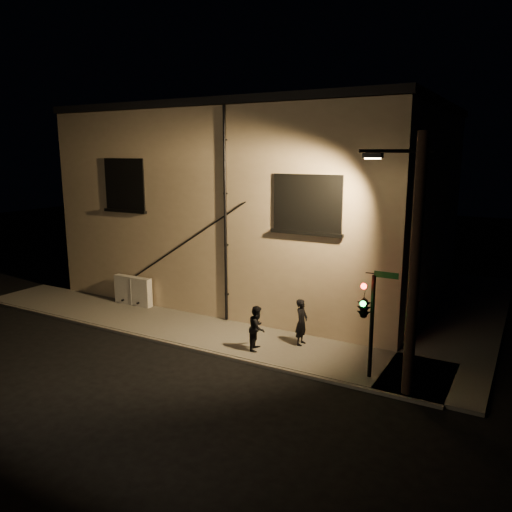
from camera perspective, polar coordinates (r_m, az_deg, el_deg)
The scene contains 8 objects.
ground at distance 17.11m, azimuth -3.61°, elevation -11.45°, with size 90.00×90.00×0.00m, color black.
sidewalk at distance 20.18m, azimuth 6.22°, elevation -7.65°, with size 21.00×16.00×0.12m.
building at distance 25.13m, azimuth 1.74°, elevation 6.39°, with size 16.20×12.23×8.80m.
utility_cabinet at distance 22.76m, azimuth -13.87°, elevation -3.86°, with size 1.93×0.32×1.27m, color silver.
pedestrian_a at distance 17.60m, azimuth 5.22°, elevation -7.52°, with size 0.60×0.39×1.64m, color black.
pedestrian_b at distance 17.12m, azimuth 0.14°, elevation -8.21°, with size 0.75×0.58×1.54m, color black.
traffic_signal at distance 14.99m, azimuth 12.32°, elevation -5.65°, with size 1.34×1.93×3.28m.
streetlamp_pole at distance 13.97m, azimuth 17.40°, elevation -0.67°, with size 2.03×1.39×7.27m.
Camera 1 is at (8.64, -13.16, 6.71)m, focal length 35.00 mm.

